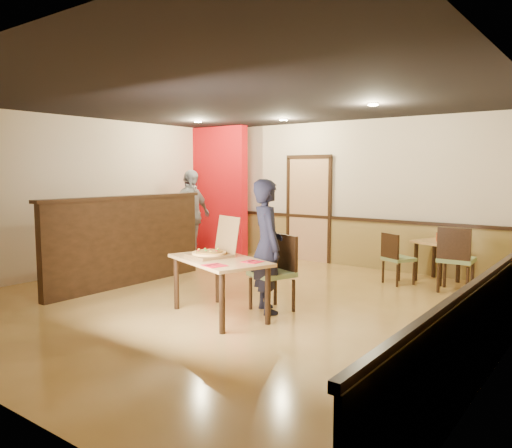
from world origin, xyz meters
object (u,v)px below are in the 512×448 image
at_px(side_chair_right, 455,257).
at_px(passerby, 190,215).
at_px(diner, 267,246).
at_px(pizza_box, 213,252).
at_px(diner_chair, 276,269).
at_px(side_chair_left, 396,256).
at_px(main_table, 220,267).
at_px(side_table, 437,251).
at_px(condiment, 438,237).

height_order(side_chair_right, passerby, passerby).
height_order(diner, pizza_box, diner).
bearing_deg(diner_chair, pizza_box, -113.50).
bearing_deg(side_chair_left, pizza_box, 94.66).
bearing_deg(side_chair_right, diner_chair, 51.87).
distance_m(main_table, passerby, 4.13).
bearing_deg(passerby, side_table, -79.05).
height_order(side_chair_right, condiment, side_chair_right).
height_order(main_table, diner, diner).
height_order(side_chair_right, pizza_box, pizza_box).
xyz_separation_m(main_table, side_table, (1.59, 3.68, -0.12)).
xyz_separation_m(side_table, pizza_box, (-1.76, -3.62, 0.29)).
bearing_deg(condiment, pizza_box, -116.72).
bearing_deg(diner, diner_chair, -70.90).
distance_m(side_chair_right, passerby, 5.19).
bearing_deg(side_chair_right, condiment, -55.20).
distance_m(side_chair_left, side_table, 0.77).
relative_size(side_chair_left, side_table, 1.03).
bearing_deg(diner_chair, diner, -90.14).
xyz_separation_m(side_table, condiment, (0.02, -0.08, 0.24)).
height_order(diner_chair, side_chair_right, side_chair_right).
xyz_separation_m(side_chair_right, pizza_box, (-2.22, -3.00, 0.26)).
height_order(passerby, condiment, passerby).
xyz_separation_m(side_chair_right, passerby, (-5.16, -0.36, 0.38)).
bearing_deg(side_table, condiment, -73.86).
relative_size(diner_chair, diner, 0.57).
bearing_deg(condiment, diner_chair, -112.45).
height_order(side_chair_left, passerby, passerby).
height_order(side_table, pizza_box, pizza_box).
bearing_deg(side_chair_right, main_table, 52.72).
xyz_separation_m(passerby, condiment, (4.73, 0.91, -0.18)).
height_order(main_table, diner_chair, diner_chair).
bearing_deg(side_table, main_table, -113.33).
distance_m(side_table, pizza_box, 4.04).
distance_m(diner_chair, passerby, 4.08).
bearing_deg(main_table, condiment, 85.64).
bearing_deg(side_chair_left, side_table, -100.67).
xyz_separation_m(side_chair_left, pizza_box, (-1.28, -3.01, 0.35)).
height_order(diner_chair, condiment, diner_chair).
height_order(side_chair_left, side_table, side_chair_left).
relative_size(side_chair_left, condiment, 5.57).
bearing_deg(side_table, diner_chair, -111.55).
relative_size(side_chair_left, passerby, 0.45).
relative_size(side_table, diner, 0.47).
bearing_deg(condiment, diner, -112.32).
relative_size(side_chair_left, side_chair_right, 0.83).
bearing_deg(pizza_box, side_chair_right, 69.74).
relative_size(diner_chair, condiment, 6.63).
height_order(passerby, pizza_box, passerby).
distance_m(side_chair_left, pizza_box, 3.29).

